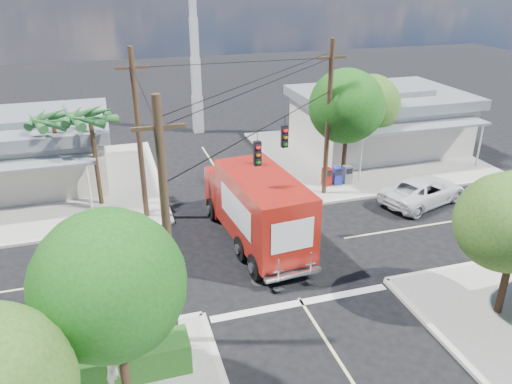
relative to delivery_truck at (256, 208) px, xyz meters
name	(u,v)px	position (x,y,z in m)	size (l,w,h in m)	color
ground	(268,250)	(0.31, -0.91, -1.89)	(120.00, 120.00, 0.00)	black
sidewalk_ne	(363,154)	(11.19, 9.97, -1.82)	(14.12, 14.12, 0.14)	gray
sidewalk_nw	(43,189)	(-10.57, 9.97, -1.82)	(14.12, 14.12, 0.14)	gray
road_markings	(278,266)	(0.31, -2.38, -1.89)	(32.00, 32.00, 0.01)	beige
building_ne	(379,118)	(12.81, 11.06, 0.43)	(11.80, 10.20, 4.50)	silver
building_nw	(20,149)	(-11.69, 11.56, 0.33)	(10.80, 10.20, 4.30)	beige
radio_tower	(195,63)	(0.81, 19.09, 3.75)	(0.80, 0.80, 17.00)	silver
tree_sw_front	(113,286)	(-6.68, -8.45, 2.44)	(3.88, 3.78, 6.03)	#422D1C
tree_ne_front	(348,108)	(7.52, 5.85, 2.87)	(4.21, 4.14, 6.66)	#422D1C
tree_ne_back	(368,105)	(10.12, 8.05, 2.29)	(3.77, 3.66, 5.82)	#422D1C
palm_nw_front	(90,119)	(-7.19, 6.59, 3.15)	(3.01, 3.08, 5.59)	#422D1C
palm_nw_back	(53,122)	(-9.19, 8.09, 2.78)	(3.01, 3.08, 5.19)	#422D1C
utility_poles	(226,150)	(-1.27, 0.70, 2.78)	(12.00, 10.68, 9.00)	#473321
picket_fence	(99,350)	(-7.49, -6.51, -1.21)	(5.94, 0.06, 1.00)	silver
hedge_sw	(92,368)	(-7.69, -7.31, -1.20)	(6.20, 1.20, 1.10)	#1D4919
vending_boxes	(337,176)	(6.81, 5.29, -1.20)	(1.90, 0.50, 1.10)	#A60E0A
delivery_truck	(256,208)	(0.00, 0.00, 0.00)	(3.44, 8.81, 3.73)	black
parked_car	(423,191)	(10.44, 1.60, -1.13)	(2.51, 5.45, 1.51)	silver
pedestrian	(113,366)	(-7.02, -7.86, -0.80)	(0.69, 0.46, 1.90)	beige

